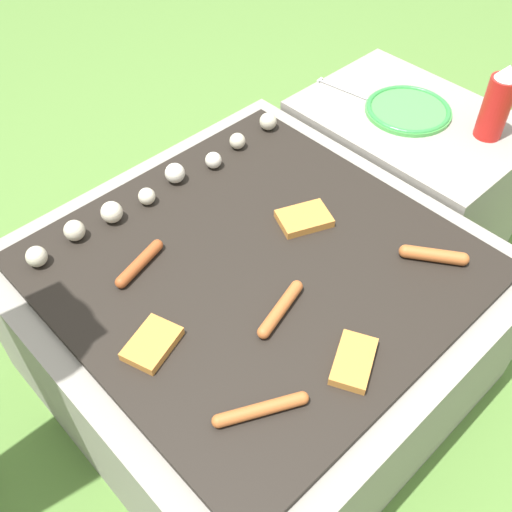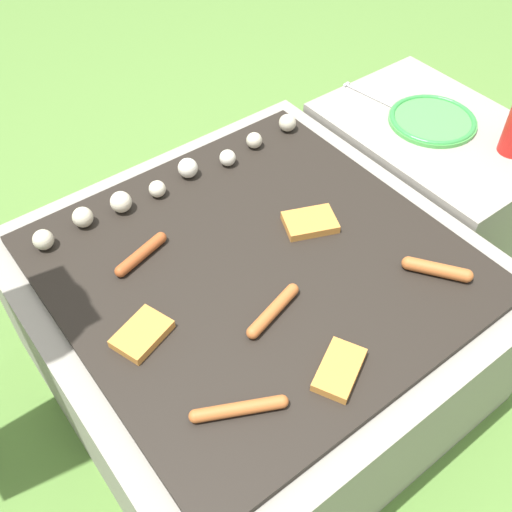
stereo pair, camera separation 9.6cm
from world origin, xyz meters
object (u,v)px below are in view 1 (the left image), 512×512
object	(u,v)px
plate_colorful	(408,110)
condiment_bottle	(497,104)
fork_utensil	(341,89)
sausage_front_center	(140,263)

from	to	relation	value
plate_colorful	condiment_bottle	distance (m)	0.25
condiment_bottle	fork_utensil	distance (m)	0.46
fork_utensil	sausage_front_center	bearing A→B (deg)	-169.21
sausage_front_center	condiment_bottle	distance (m)	1.03
condiment_bottle	fork_utensil	bearing A→B (deg)	105.43
sausage_front_center	fork_utensil	world-z (taller)	sausage_front_center
sausage_front_center	fork_utensil	distance (m)	0.89
sausage_front_center	fork_utensil	bearing A→B (deg)	10.79
plate_colorful	condiment_bottle	size ratio (longest dim) A/B	1.16
plate_colorful	sausage_front_center	bearing A→B (deg)	177.16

